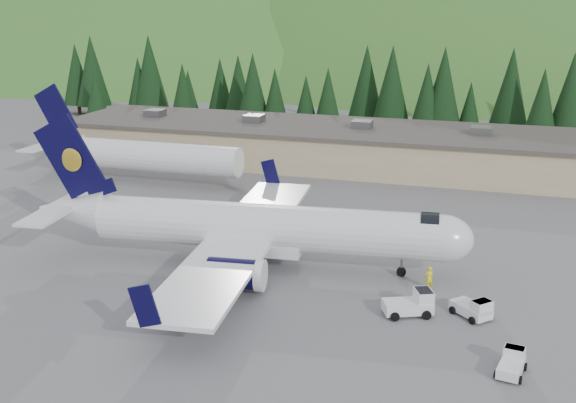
# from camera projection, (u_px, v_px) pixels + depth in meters

# --- Properties ---
(ground) EXTENTS (600.00, 600.00, 0.00)m
(ground) POSITION_uv_depth(u_px,v_px,m) (266.00, 266.00, 60.49)
(ground) COLOR #58585C
(airliner) EXTENTS (37.28, 35.05, 12.36)m
(airliner) POSITION_uv_depth(u_px,v_px,m) (253.00, 228.00, 59.77)
(airliner) COLOR white
(airliner) RESTS_ON ground
(second_airliner) EXTENTS (27.50, 11.00, 10.05)m
(second_airliner) POSITION_uv_depth(u_px,v_px,m) (131.00, 154.00, 86.93)
(second_airliner) COLOR white
(second_airliner) RESTS_ON ground
(baggage_tug_a) EXTENTS (3.83, 3.10, 1.83)m
(baggage_tug_a) POSITION_uv_depth(u_px,v_px,m) (412.00, 304.00, 51.23)
(baggage_tug_a) COLOR white
(baggage_tug_a) RESTS_ON ground
(baggage_tug_b) EXTENTS (3.17, 3.07, 1.57)m
(baggage_tug_b) POSITION_uv_depth(u_px,v_px,m) (474.00, 309.00, 50.70)
(baggage_tug_b) COLOR white
(baggage_tug_b) RESTS_ON ground
(baggage_tug_c) EXTENTS (1.93, 2.79, 1.39)m
(baggage_tug_c) POSITION_uv_depth(u_px,v_px,m) (512.00, 363.00, 43.42)
(baggage_tug_c) COLOR white
(baggage_tug_c) RESTS_ON ground
(terminal_building) EXTENTS (71.00, 17.00, 6.10)m
(terminal_building) POSITION_uv_depth(u_px,v_px,m) (325.00, 144.00, 95.99)
(terminal_building) COLOR tan
(terminal_building) RESTS_ON ground
(ramp_worker) EXTENTS (0.81, 0.74, 1.86)m
(ramp_worker) POSITION_uv_depth(u_px,v_px,m) (429.00, 278.00, 55.55)
(ramp_worker) COLOR #FFF118
(ramp_worker) RESTS_ON ground
(tree_line) EXTENTS (112.69, 17.97, 13.76)m
(tree_line) POSITION_uv_depth(u_px,v_px,m) (366.00, 88.00, 115.16)
(tree_line) COLOR black
(tree_line) RESTS_ON ground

